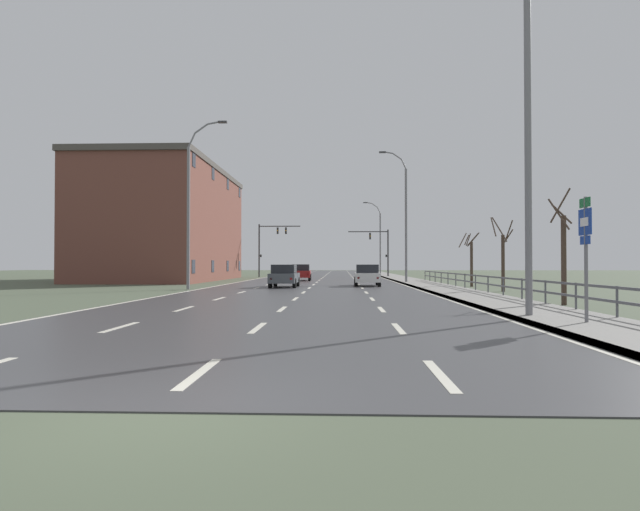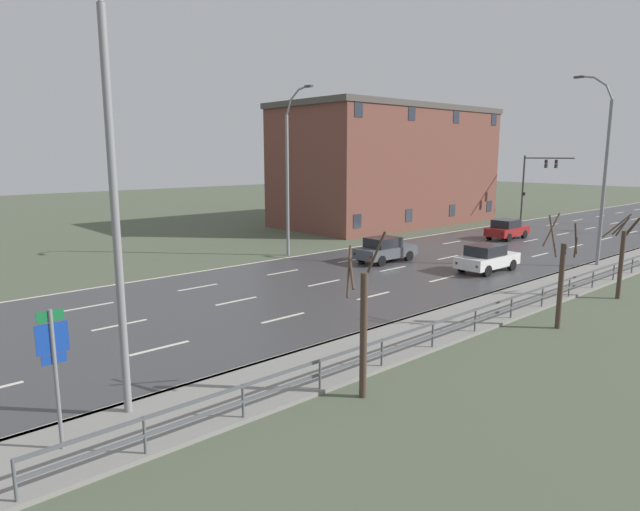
{
  "view_description": "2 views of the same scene",
  "coord_description": "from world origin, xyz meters",
  "px_view_note": "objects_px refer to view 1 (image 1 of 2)",
  "views": [
    {
      "loc": [
        2.07,
        -5.62,
        1.62
      ],
      "look_at": [
        -0.38,
        56.64,
        2.61
      ],
      "focal_mm": 29.39,
      "sensor_mm": 36.0,
      "label": 1
    },
    {
      "loc": [
        20.78,
        4.9,
        6.64
      ],
      "look_at": [
        0.0,
        23.31,
        1.51
      ],
      "focal_mm": 30.97,
      "sensor_mm": 36.0,
      "label": 2
    }
  ],
  "objects_px": {
    "car_mid_centre": "(284,276)",
    "traffic_signal_right": "(381,246)",
    "car_near_right": "(367,275)",
    "car_distant": "(301,272)",
    "brick_building": "(167,224)",
    "street_lamp_midground": "(404,218)",
    "street_lamp_distant": "(379,239)",
    "highway_sign": "(586,243)",
    "street_lamp_left_bank": "(191,207)",
    "street_lamp_foreground": "(524,128)",
    "traffic_signal_left": "(269,241)"
  },
  "relations": [
    {
      "from": "car_distant",
      "to": "brick_building",
      "type": "height_order",
      "value": "brick_building"
    },
    {
      "from": "street_lamp_distant",
      "to": "car_distant",
      "type": "bearing_deg",
      "value": -111.76
    },
    {
      "from": "car_distant",
      "to": "car_near_right",
      "type": "bearing_deg",
      "value": -66.55
    },
    {
      "from": "street_lamp_foreground",
      "to": "car_distant",
      "type": "bearing_deg",
      "value": 104.88
    },
    {
      "from": "highway_sign",
      "to": "car_mid_centre",
      "type": "bearing_deg",
      "value": 114.67
    },
    {
      "from": "traffic_signal_left",
      "to": "highway_sign",
      "type": "bearing_deg",
      "value": -73.21
    },
    {
      "from": "street_lamp_foreground",
      "to": "brick_building",
      "type": "xyz_separation_m",
      "value": [
        -22.58,
        35.42,
        -0.1
      ]
    },
    {
      "from": "street_lamp_distant",
      "to": "car_mid_centre",
      "type": "height_order",
      "value": "street_lamp_distant"
    },
    {
      "from": "traffic_signal_right",
      "to": "traffic_signal_left",
      "type": "bearing_deg",
      "value": -176.69
    },
    {
      "from": "traffic_signal_right",
      "to": "traffic_signal_left",
      "type": "relative_size",
      "value": 0.9
    },
    {
      "from": "car_mid_centre",
      "to": "traffic_signal_right",
      "type": "bearing_deg",
      "value": 73.41
    },
    {
      "from": "street_lamp_distant",
      "to": "street_lamp_left_bank",
      "type": "xyz_separation_m",
      "value": [
        -14.88,
        -40.22,
        0.22
      ]
    },
    {
      "from": "highway_sign",
      "to": "street_lamp_midground",
      "type": "bearing_deg",
      "value": 91.73
    },
    {
      "from": "street_lamp_foreground",
      "to": "traffic_signal_right",
      "type": "relative_size",
      "value": 1.96
    },
    {
      "from": "street_lamp_foreground",
      "to": "street_lamp_midground",
      "type": "height_order",
      "value": "street_lamp_foreground"
    },
    {
      "from": "highway_sign",
      "to": "car_distant",
      "type": "bearing_deg",
      "value": 105.49
    },
    {
      "from": "street_lamp_distant",
      "to": "brick_building",
      "type": "xyz_separation_m",
      "value": [
        -22.54,
        -22.04,
        0.51
      ]
    },
    {
      "from": "street_lamp_left_bank",
      "to": "car_mid_centre",
      "type": "xyz_separation_m",
      "value": [
        5.64,
        3.09,
        -4.45
      ]
    },
    {
      "from": "car_near_right",
      "to": "highway_sign",
      "type": "bearing_deg",
      "value": -78.97
    },
    {
      "from": "car_near_right",
      "to": "car_mid_centre",
      "type": "distance_m",
      "value": 6.2
    },
    {
      "from": "street_lamp_left_bank",
      "to": "car_distant",
      "type": "relative_size",
      "value": 2.59
    },
    {
      "from": "street_lamp_distant",
      "to": "car_distant",
      "type": "distance_m",
      "value": 25.02
    },
    {
      "from": "traffic_signal_right",
      "to": "car_near_right",
      "type": "bearing_deg",
      "value": -96.49
    },
    {
      "from": "street_lamp_midground",
      "to": "street_lamp_distant",
      "type": "height_order",
      "value": "street_lamp_midground"
    },
    {
      "from": "traffic_signal_left",
      "to": "brick_building",
      "type": "xyz_separation_m",
      "value": [
        -8.42,
        -12.68,
        1.1
      ]
    },
    {
      "from": "street_lamp_foreground",
      "to": "brick_building",
      "type": "bearing_deg",
      "value": 122.51
    },
    {
      "from": "traffic_signal_left",
      "to": "brick_building",
      "type": "relative_size",
      "value": 0.3
    },
    {
      "from": "street_lamp_midground",
      "to": "car_near_right",
      "type": "bearing_deg",
      "value": -119.25
    },
    {
      "from": "street_lamp_distant",
      "to": "traffic_signal_left",
      "type": "distance_m",
      "value": 16.95
    },
    {
      "from": "highway_sign",
      "to": "traffic_signal_left",
      "type": "relative_size",
      "value": 0.52
    },
    {
      "from": "street_lamp_distant",
      "to": "car_mid_centre",
      "type": "bearing_deg",
      "value": -103.97
    },
    {
      "from": "street_lamp_foreground",
      "to": "street_lamp_midground",
      "type": "relative_size",
      "value": 1.02
    },
    {
      "from": "highway_sign",
      "to": "traffic_signal_right",
      "type": "relative_size",
      "value": 0.58
    },
    {
      "from": "brick_building",
      "to": "traffic_signal_right",
      "type": "bearing_deg",
      "value": 31.38
    },
    {
      "from": "street_lamp_distant",
      "to": "car_distant",
      "type": "height_order",
      "value": "street_lamp_distant"
    },
    {
      "from": "traffic_signal_left",
      "to": "car_distant",
      "type": "distance_m",
      "value": 14.89
    },
    {
      "from": "street_lamp_midground",
      "to": "car_distant",
      "type": "xyz_separation_m",
      "value": [
        -9.17,
        5.82,
        -4.69
      ]
    },
    {
      "from": "street_lamp_midground",
      "to": "car_distant",
      "type": "distance_m",
      "value": 11.83
    },
    {
      "from": "street_lamp_distant",
      "to": "street_lamp_left_bank",
      "type": "relative_size",
      "value": 0.96
    },
    {
      "from": "street_lamp_foreground",
      "to": "car_distant",
      "type": "distance_m",
      "value": 36.07
    },
    {
      "from": "traffic_signal_right",
      "to": "car_near_right",
      "type": "distance_m",
      "value": 26.71
    },
    {
      "from": "car_near_right",
      "to": "car_distant",
      "type": "bearing_deg",
      "value": 116.17
    },
    {
      "from": "car_mid_centre",
      "to": "brick_building",
      "type": "xyz_separation_m",
      "value": [
        -13.3,
        15.1,
        4.73
      ]
    },
    {
      "from": "street_lamp_distant",
      "to": "traffic_signal_left",
      "type": "relative_size",
      "value": 1.59
    },
    {
      "from": "street_lamp_midground",
      "to": "street_lamp_distant",
      "type": "relative_size",
      "value": 1.09
    },
    {
      "from": "brick_building",
      "to": "car_distant",
      "type": "bearing_deg",
      "value": -3.71
    },
    {
      "from": "street_lamp_distant",
      "to": "highway_sign",
      "type": "relative_size",
      "value": 3.06
    },
    {
      "from": "street_lamp_distant",
      "to": "car_near_right",
      "type": "height_order",
      "value": "street_lamp_distant"
    },
    {
      "from": "street_lamp_midground",
      "to": "car_near_right",
      "type": "relative_size",
      "value": 2.71
    },
    {
      "from": "street_lamp_midground",
      "to": "car_mid_centre",
      "type": "height_order",
      "value": "street_lamp_midground"
    }
  ]
}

